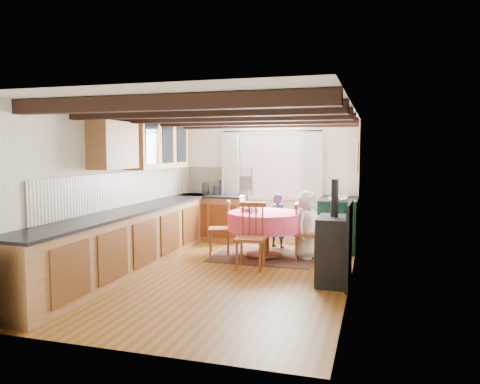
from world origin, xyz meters
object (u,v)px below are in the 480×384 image
(chair_right, at_px, (306,231))
(aga_range, at_px, (338,223))
(chair_left, at_px, (219,227))
(cast_iron_stove, at_px, (334,232))
(chair_near, at_px, (250,236))
(child_right, at_px, (306,225))
(cup, at_px, (253,210))
(child_far, at_px, (278,220))
(dining_table, at_px, (265,234))

(chair_right, distance_m, aga_range, 1.07)
(chair_left, relative_size, cast_iron_stove, 0.66)
(chair_near, height_order, child_right, child_right)
(chair_right, height_order, cup, chair_right)
(cast_iron_stove, bearing_deg, chair_right, 113.83)
(chair_near, bearing_deg, chair_left, 128.61)
(chair_near, relative_size, chair_left, 1.08)
(chair_left, bearing_deg, chair_right, 73.08)
(child_far, bearing_deg, chair_near, 107.02)
(cast_iron_stove, xyz_separation_m, child_right, (-0.57, 1.35, -0.14))
(chair_left, bearing_deg, cast_iron_stove, 41.98)
(dining_table, bearing_deg, aga_range, 38.87)
(chair_right, bearing_deg, child_right, -0.64)
(aga_range, relative_size, child_right, 0.91)
(aga_range, height_order, child_right, child_right)
(child_far, bearing_deg, cup, 96.44)
(cast_iron_stove, bearing_deg, cup, 141.88)
(aga_range, distance_m, child_right, 1.01)
(chair_right, xyz_separation_m, aga_range, (0.45, 0.97, 0.01))
(chair_left, distance_m, cup, 0.75)
(cast_iron_stove, height_order, child_right, cast_iron_stove)
(chair_right, relative_size, aga_range, 0.91)
(chair_left, relative_size, cup, 8.86)
(dining_table, height_order, chair_near, chair_near)
(child_right, relative_size, cup, 10.81)
(chair_near, height_order, cup, chair_near)
(chair_left, bearing_deg, chair_near, 26.31)
(cast_iron_stove, xyz_separation_m, child_far, (-1.22, 2.10, -0.21))
(chair_left, xyz_separation_m, child_right, (1.53, 0.06, 0.10))
(chair_right, height_order, cast_iron_stove, cast_iron_stove)
(chair_near, distance_m, child_right, 1.18)
(dining_table, bearing_deg, cast_iron_stove, -45.57)
(cup, bearing_deg, aga_range, 39.77)
(dining_table, xyz_separation_m, cast_iron_stove, (1.28, -1.30, 0.33))
(chair_left, distance_m, child_far, 1.20)
(dining_table, bearing_deg, child_right, 3.93)
(chair_near, distance_m, child_far, 1.68)
(chair_left, xyz_separation_m, cast_iron_stove, (2.10, -1.29, 0.25))
(dining_table, height_order, cup, cup)
(cast_iron_stove, distance_m, child_right, 1.47)
(cup, bearing_deg, child_far, 76.87)
(chair_left, distance_m, child_right, 1.53)
(dining_table, distance_m, chair_left, 0.82)
(aga_range, height_order, cast_iron_stove, cast_iron_stove)
(chair_right, xyz_separation_m, cast_iron_stove, (0.56, -1.27, 0.24))
(chair_near, bearing_deg, dining_table, 84.79)
(chair_near, height_order, child_far, chair_near)
(child_right, bearing_deg, chair_left, 110.26)
(chair_left, height_order, cast_iron_stove, cast_iron_stove)
(dining_table, bearing_deg, chair_right, -2.29)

